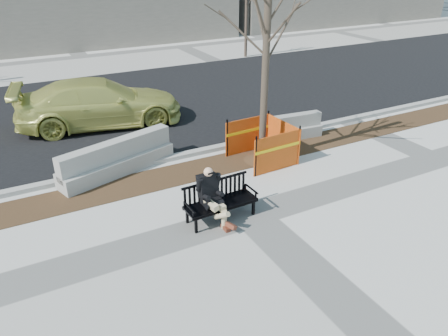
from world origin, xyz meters
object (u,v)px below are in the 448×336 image
at_px(sedan, 103,125).
at_px(jersey_barrier_right, 280,140).
at_px(seated_man, 211,220).
at_px(bench, 221,218).
at_px(jersey_barrier_left, 119,172).
at_px(tree_fence, 261,160).

xyz_separation_m(sedan, jersey_barrier_right, (4.66, -3.98, 0.00)).
xyz_separation_m(seated_man, jersey_barrier_right, (3.99, 3.07, 0.00)).
bearing_deg(seated_man, bench, -11.38).
relative_size(bench, jersey_barrier_left, 0.51).
height_order(seated_man, jersey_barrier_right, seated_man).
relative_size(seated_man, sedan, 0.24).
relative_size(bench, sedan, 0.31).
height_order(bench, tree_fence, tree_fence).
bearing_deg(tree_fence, sedan, 123.75).
distance_m(seated_man, tree_fence, 3.37).
bearing_deg(jersey_barrier_right, bench, -134.64).
bearing_deg(jersey_barrier_left, bench, -84.38).
xyz_separation_m(bench, jersey_barrier_left, (-1.40, 3.29, 0.00)).
bearing_deg(jersey_barrier_right, seated_man, -136.61).
relative_size(bench, tree_fence, 0.29).
relative_size(seated_man, tree_fence, 0.22).
relative_size(seated_man, jersey_barrier_right, 0.47).
xyz_separation_m(bench, tree_fence, (2.42, 2.12, 0.00)).
xyz_separation_m(tree_fence, jersey_barrier_right, (1.34, 0.99, 0.00)).
height_order(tree_fence, sedan, tree_fence).
bearing_deg(sedan, bench, -163.00).
height_order(seated_man, tree_fence, tree_fence).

